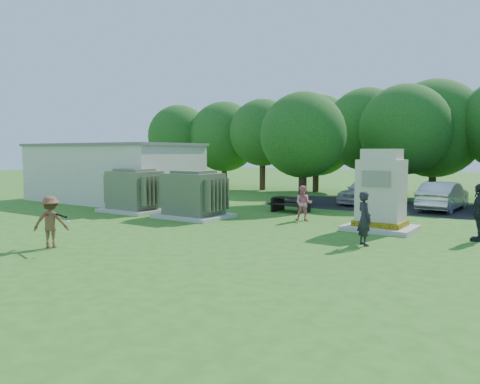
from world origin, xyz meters
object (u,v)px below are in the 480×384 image
Objects in this scene: transformer_left at (135,191)px; car_white at (365,191)px; transformer_right at (194,196)px; person_at_picnic at (304,203)px; person_by_generator at (364,218)px; generator_cabinet at (381,195)px; person_walking_right at (479,212)px; car_silver_a at (443,196)px; picnic_table at (291,203)px; batter at (51,222)px.

car_white is at bearing 49.05° from transformer_left.
person_at_picnic is (4.48, 1.75, -0.23)m from transformer_right.
car_white is at bearing 69.29° from person_at_picnic.
transformer_right is 8.48m from person_by_generator.
generator_cabinet is 1.60× the size of person_walking_right.
person_walking_right is at bearing -4.92° from generator_cabinet.
person_by_generator reaches higher than car_silver_a.
transformer_right is 1.81× the size of picnic_table.
person_by_generator reaches higher than batter.
transformer_left reaches higher than picnic_table.
person_walking_right is 0.44× the size of car_silver_a.
person_by_generator is at bearing -81.47° from generator_cabinet.
transformer_right is at bearing -170.53° from generator_cabinet.
person_at_picnic is 0.36× the size of car_white.
batter is (-7.28, -8.70, -0.53)m from generator_cabinet.
car_white is (-0.02, 7.65, -0.04)m from person_at_picnic.
car_silver_a is (8.57, 8.79, -0.26)m from transformer_right.
transformer_left reaches higher than car_silver_a.
transformer_right reaches higher than car_silver_a.
generator_cabinet reaches higher than person_by_generator.
person_by_generator is 0.39× the size of car_silver_a.
person_at_picnic is at bearing -154.32° from batter.
car_silver_a is (0.73, 7.48, -0.60)m from generator_cabinet.
generator_cabinet reaches higher than car_white.
transformer_left is at bearing -85.72° from person_walking_right.
person_at_picnic is (1.84, -2.33, 0.30)m from picnic_table.
transformer_right is at bearing 0.00° from transformer_left.
generator_cabinet is at bearing -28.06° from picnic_table.
transformer_left is 12.45m from car_white.
car_silver_a is (12.27, 8.79, -0.26)m from transformer_left.
car_silver_a is (-2.56, 7.76, -0.23)m from person_walking_right.
car_silver_a is (8.01, 16.19, -0.08)m from batter.
transformer_left is 2.02× the size of person_at_picnic.
generator_cabinet is 0.72× the size of car_white.
person_by_generator is (0.46, -3.06, -0.47)m from generator_cabinet.
generator_cabinet reaches higher than transformer_left.
person_by_generator is at bearing -8.30° from transformer_left.
picnic_table is 0.99× the size of person_by_generator.
generator_cabinet is (11.54, 1.31, 0.34)m from transformer_left.
person_by_generator is 0.90× the size of person_walking_right.
transformer_right is 4.89m from picnic_table.
person_at_picnic is (-3.82, 3.50, -0.10)m from person_by_generator.
generator_cabinet reaches higher than person_walking_right.
generator_cabinet is 3.13m from person_by_generator.
car_silver_a is at bearing -161.41° from person_walking_right.
generator_cabinet is at bearing -28.37° from person_at_picnic.
transformer_right reaches higher than batter.
transformer_right is 1.00× the size of generator_cabinet.
person_at_picnic is at bearing 63.09° from car_silver_a.
transformer_left is at bearing -147.26° from picnic_table.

